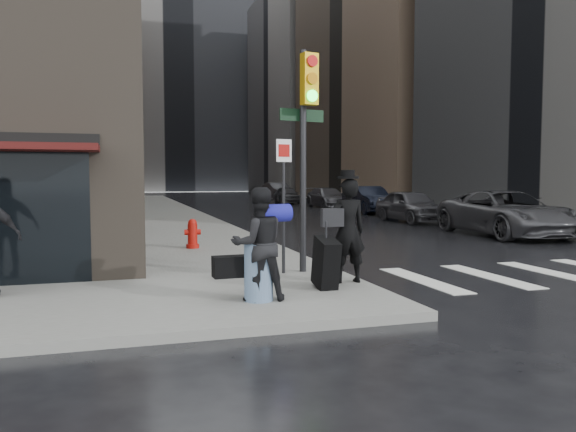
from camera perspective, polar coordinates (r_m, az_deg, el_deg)
name	(u,v)px	position (r m, az deg, el deg)	size (l,w,h in m)	color
ground	(272,301)	(9.73, -1.65, -8.65)	(140.00, 140.00, 0.00)	black
sidewalk_left	(160,209)	(36.31, -12.88, 0.65)	(4.00, 50.00, 0.15)	slate
sidewalk_right	(357,206)	(39.59, 7.01, 0.99)	(3.00, 50.00, 0.15)	slate
bldg_left_far	(20,82)	(72.75, -25.55, 12.21)	(22.00, 20.00, 26.00)	brown
bldg_right_far	(349,96)	(73.69, 6.23, 12.07)	(22.00, 20.00, 25.00)	slate
bldg_distant	(175,85)	(88.67, -11.42, 12.92)	(40.00, 12.00, 32.00)	slate
man_overcoat	(343,235)	(10.41, 5.61, -1.97)	(1.12, 1.06, 2.15)	black
man_jeans	(258,244)	(8.96, -3.09, -2.87)	(1.31, 0.73, 1.82)	black
traffic_light	(304,130)	(11.59, 1.64, 8.77)	(1.13, 0.60, 4.57)	black
fire_hydrant	(193,235)	(15.83, -9.67, -1.92)	(0.46, 0.36, 0.82)	#AB110A
parked_car_0	(506,213)	(21.77, 21.25, 0.28)	(2.72, 5.90, 1.64)	#46464B
parked_car_1	(411,206)	(27.03, 12.37, 1.02)	(1.82, 4.53, 1.54)	#46454B
parked_car_2	(368,200)	(33.16, 8.17, 1.65)	(1.68, 4.81, 1.59)	black
parked_car_3	(328,198)	(39.09, 4.06, 1.88)	(1.94, 4.77, 1.38)	#46454B
parked_car_4	(287,195)	(44.89, -0.08, 2.14)	(1.59, 3.94, 1.34)	#3D3D41
parked_car_5	(277,191)	(51.37, -1.08, 2.52)	(1.70, 4.88, 1.61)	#3A3B3F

